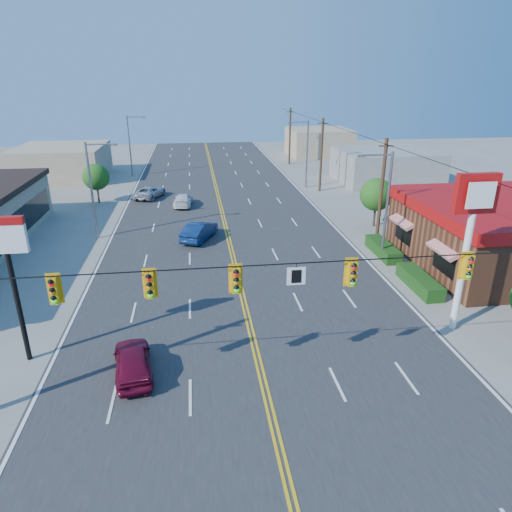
{
  "coord_description": "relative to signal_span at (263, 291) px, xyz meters",
  "views": [
    {
      "loc": [
        -2.62,
        -16.13,
        12.84
      ],
      "look_at": [
        1.03,
        10.5,
        2.2
      ],
      "focal_mm": 32.0,
      "sensor_mm": 36.0,
      "label": 1
    }
  ],
  "objects": [
    {
      "name": "car_silver",
      "position": [
        -7.52,
        35.17,
        -4.22
      ],
      "size": [
        3.82,
        5.29,
        1.34
      ],
      "primitive_type": "imported",
      "rotation": [
        0.0,
        0.0,
        2.77
      ],
      "color": "#BDBBC1",
      "rests_on": "ground"
    },
    {
      "name": "tree_kfc_rear",
      "position": [
        13.62,
        22.0,
        -1.95
      ],
      "size": [
        2.94,
        2.94,
        4.41
      ],
      "color": "#47301E",
      "rests_on": "ground"
    },
    {
      "name": "pizza_hut_sign",
      "position": [
        -10.88,
        4.0,
        0.3
      ],
      "size": [
        1.9,
        0.3,
        6.85
      ],
      "color": "black",
      "rests_on": "ground"
    },
    {
      "name": "ground",
      "position": [
        0.12,
        0.0,
        -4.89
      ],
      "size": [
        160.0,
        160.0,
        0.0
      ],
      "primitive_type": "plane",
      "color": "gray",
      "rests_on": "ground"
    },
    {
      "name": "car_magenta",
      "position": [
        -5.69,
        2.0,
        -4.19
      ],
      "size": [
        2.24,
        4.26,
        1.38
      ],
      "primitive_type": "imported",
      "rotation": [
        0.0,
        0.0,
        3.3
      ],
      "color": "maroon",
      "rests_on": "ground"
    },
    {
      "name": "road",
      "position": [
        0.12,
        20.0,
        -4.86
      ],
      "size": [
        20.0,
        120.0,
        0.06
      ],
      "primitive_type": "cube",
      "color": "#2D2D30",
      "rests_on": "ground"
    },
    {
      "name": "utility_pole_near",
      "position": [
        12.32,
        18.0,
        -0.69
      ],
      "size": [
        0.28,
        0.28,
        8.4
      ],
      "primitive_type": "cylinder",
      "color": "#47301E",
      "rests_on": "ground"
    },
    {
      "name": "streetlight_ne",
      "position": [
        10.91,
        38.0,
        -0.37
      ],
      "size": [
        2.55,
        0.25,
        8.0
      ],
      "color": "gray",
      "rests_on": "ground"
    },
    {
      "name": "bld_east_far",
      "position": [
        19.12,
        62.0,
        -2.69
      ],
      "size": [
        10.0,
        10.0,
        4.4
      ],
      "primitive_type": "cube",
      "color": "tan",
      "rests_on": "ground"
    },
    {
      "name": "kfc_pylon",
      "position": [
        11.12,
        4.0,
        1.16
      ],
      "size": [
        2.2,
        0.36,
        8.5
      ],
      "color": "white",
      "rests_on": "ground"
    },
    {
      "name": "car_white",
      "position": [
        -3.77,
        31.21,
        -4.25
      ],
      "size": [
        2.15,
        4.52,
        1.27
      ],
      "primitive_type": "imported",
      "rotation": [
        0.0,
        0.0,
        3.06
      ],
      "color": "white",
      "rests_on": "ground"
    },
    {
      "name": "utility_pole_mid",
      "position": [
        12.32,
        36.0,
        -0.69
      ],
      "size": [
        0.28,
        0.28,
        8.4
      ],
      "primitive_type": "cylinder",
      "color": "#47301E",
      "rests_on": "ground"
    },
    {
      "name": "bld_east_mid",
      "position": [
        22.12,
        40.0,
        -2.89
      ],
      "size": [
        12.0,
        10.0,
        4.0
      ],
      "primitive_type": "cube",
      "color": "gray",
      "rests_on": "ground"
    },
    {
      "name": "car_blue",
      "position": [
        -2.29,
        20.26,
        -4.13
      ],
      "size": [
        3.36,
        4.82,
        1.51
      ],
      "primitive_type": "imported",
      "rotation": [
        0.0,
        0.0,
        2.71
      ],
      "color": "navy",
      "rests_on": "ground"
    },
    {
      "name": "streetlight_nw",
      "position": [
        -10.67,
        48.0,
        -0.37
      ],
      "size": [
        2.55,
        0.25,
        8.0
      ],
      "color": "gray",
      "rests_on": "ground"
    },
    {
      "name": "utility_pole_far",
      "position": [
        12.32,
        54.0,
        -0.69
      ],
      "size": [
        0.28,
        0.28,
        8.4
      ],
      "primitive_type": "cylinder",
      "color": "#47301E",
      "rests_on": "ground"
    },
    {
      "name": "bld_west_far",
      "position": [
        -19.88,
        48.0,
        -2.79
      ],
      "size": [
        11.0,
        12.0,
        4.2
      ],
      "primitive_type": "cube",
      "color": "tan",
      "rests_on": "ground"
    },
    {
      "name": "tree_west",
      "position": [
        -12.88,
        34.0,
        -2.09
      ],
      "size": [
        2.8,
        2.8,
        4.2
      ],
      "color": "#47301E",
      "rests_on": "ground"
    },
    {
      "name": "signal_span",
      "position": [
        0.0,
        0.0,
        0.0
      ],
      "size": [
        24.32,
        0.34,
        9.0
      ],
      "color": "#47301E",
      "rests_on": "ground"
    },
    {
      "name": "streetlight_se",
      "position": [
        10.91,
        14.0,
        -0.37
      ],
      "size": [
        2.55,
        0.25,
        8.0
      ],
      "color": "gray",
      "rests_on": "ground"
    },
    {
      "name": "streetlight_sw",
      "position": [
        -10.67,
        22.0,
        -0.37
      ],
      "size": [
        2.55,
        0.25,
        8.0
      ],
      "color": "gray",
      "rests_on": "ground"
    }
  ]
}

